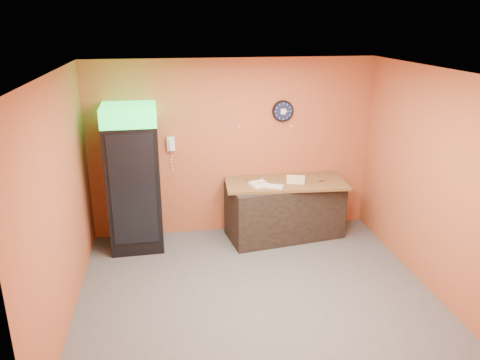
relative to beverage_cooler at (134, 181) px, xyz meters
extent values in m
plane|color=#47474C|center=(1.55, -1.60, -1.07)|extent=(4.50, 4.50, 0.00)
cube|color=#AC5430|center=(1.55, 0.40, 0.33)|extent=(4.50, 0.02, 2.80)
cube|color=#AC5430|center=(-0.70, -1.60, 0.33)|extent=(0.02, 4.00, 2.80)
cube|color=#AC5430|center=(3.80, -1.60, 0.33)|extent=(0.02, 4.00, 2.80)
cube|color=white|center=(1.55, -1.60, 1.73)|extent=(4.50, 4.00, 0.02)
cube|color=black|center=(0.00, 0.05, -0.11)|extent=(0.79, 0.79, 1.92)
cube|color=#1BEB48|center=(0.00, 0.05, 0.99)|extent=(0.79, 0.79, 0.27)
cube|color=black|center=(-0.01, -0.34, -0.03)|extent=(0.64, 0.04, 1.65)
cube|color=black|center=(2.33, 0.00, -0.63)|extent=(1.89, 1.05, 0.89)
cylinder|color=black|center=(2.35, 0.37, 0.90)|extent=(0.34, 0.05, 0.34)
cylinder|color=#0F1433|center=(2.35, 0.35, 0.90)|extent=(0.29, 0.01, 0.29)
cube|color=white|center=(2.35, 0.34, 0.90)|extent=(0.08, 0.00, 0.08)
cube|color=white|center=(0.58, 0.35, 0.45)|extent=(0.12, 0.07, 0.21)
cube|color=white|center=(0.58, 0.30, 0.45)|extent=(0.05, 0.04, 0.18)
cube|color=brown|center=(2.33, 0.00, -0.16)|extent=(1.93, 0.96, 0.04)
cube|color=beige|center=(2.46, -0.11, -0.11)|extent=(0.30, 0.18, 0.06)
cube|color=beige|center=(2.46, -0.11, -0.05)|extent=(0.30, 0.18, 0.06)
cube|color=white|center=(1.90, -0.20, -0.12)|extent=(0.28, 0.19, 0.04)
cube|color=white|center=(2.08, -0.26, -0.12)|extent=(0.30, 0.22, 0.04)
cube|color=white|center=(1.86, -0.04, -0.12)|extent=(0.28, 0.18, 0.04)
cylinder|color=silver|center=(1.96, 0.03, -0.11)|extent=(0.07, 0.07, 0.07)
camera|label=1|loc=(0.51, -6.71, 2.28)|focal=35.00mm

